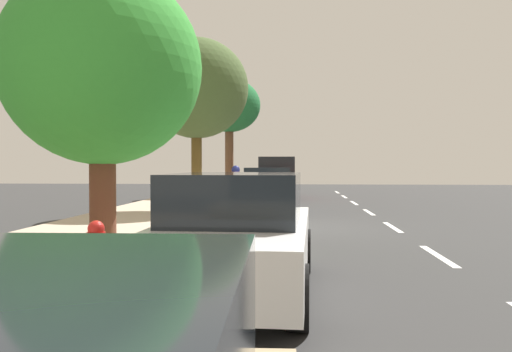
{
  "coord_description": "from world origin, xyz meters",
  "views": [
    {
      "loc": [
        -0.29,
        13.43,
        1.63
      ],
      "look_at": [
        0.83,
        -2.34,
        1.28
      ],
      "focal_mm": 36.19,
      "sensor_mm": 36.0,
      "label": 1
    }
  ],
  "objects": [
    {
      "name": "fire_hydrant",
      "position": [
        2.06,
        7.42,
        0.55
      ],
      "size": [
        0.22,
        0.22,
        0.84
      ],
      "color": "red",
      "rests_on": "sidewalk"
    },
    {
      "name": "curb_edge",
      "position": [
        1.63,
        0.0,
        0.06
      ],
      "size": [
        0.16,
        36.06,
        0.12
      ],
      "primitive_type": "cube",
      "color": "gray",
      "rests_on": "ground"
    },
    {
      "name": "lane_stripe_bike_edge",
      "position": [
        0.16,
        0.0,
        0.0
      ],
      "size": [
        0.12,
        36.06,
        0.01
      ],
      "primitive_type": "cube",
      "color": "white",
      "rests_on": "ground"
    },
    {
      "name": "ground",
      "position": [
        0.0,
        0.0,
        0.0
      ],
      "size": [
        57.69,
        57.69,
        0.0
      ],
      "primitive_type": "plane",
      "color": "#2F2F2F"
    },
    {
      "name": "cyclist_with_backpack",
      "position": [
        1.39,
        -1.41,
        0.96
      ],
      "size": [
        0.51,
        0.57,
        1.6
      ],
      "color": "#C6B284",
      "rests_on": "ground"
    },
    {
      "name": "street_tree_mid_block",
      "position": [
        2.85,
        -3.28,
        4.1
      ],
      "size": [
        3.4,
        3.4,
        5.63
      ],
      "color": "brown",
      "rests_on": "sidewalk"
    },
    {
      "name": "street_tree_far_end",
      "position": [
        2.85,
        5.09,
        3.22
      ],
      "size": [
        3.29,
        3.29,
        4.74
      ],
      "color": "brown",
      "rests_on": "sidewalk"
    },
    {
      "name": "sidewalk",
      "position": [
        3.86,
        0.0,
        0.06
      ],
      "size": [
        4.32,
        36.06,
        0.12
      ],
      "primitive_type": "cube",
      "color": "tan",
      "rests_on": "ground"
    },
    {
      "name": "bicycle_at_curb",
      "position": [
        1.16,
        -0.98,
        0.39
      ],
      "size": [
        1.71,
        0.65,
        0.79
      ],
      "color": "black",
      "rests_on": "ground"
    },
    {
      "name": "street_tree_near_cyclist",
      "position": [
        2.85,
        -11.99,
        4.5
      ],
      "size": [
        3.1,
        3.1,
        5.77
      ],
      "color": "brown",
      "rests_on": "sidewalk"
    },
    {
      "name": "parked_sedan_white_mid",
      "position": [
        0.41,
        7.01,
        0.75
      ],
      "size": [
        1.97,
        4.47,
        1.52
      ],
      "color": "white",
      "rests_on": "ground"
    },
    {
      "name": "parked_suv_red_nearest",
      "position": [
        0.51,
        -11.65,
        1.03
      ],
      "size": [
        2.11,
        4.77,
        1.99
      ],
      "color": "maroon",
      "rests_on": "ground"
    },
    {
      "name": "parked_sedan_silver_second",
      "position": [
        0.64,
        -4.9,
        0.75
      ],
      "size": [
        2.04,
        4.5,
        1.52
      ],
      "color": "#B7BABF",
      "rests_on": "ground"
    },
    {
      "name": "lane_stripe_centre",
      "position": [
        -2.88,
        -0.13,
        0.0
      ],
      "size": [
        0.14,
        35.8,
        0.01
      ],
      "color": "white",
      "rests_on": "ground"
    }
  ]
}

